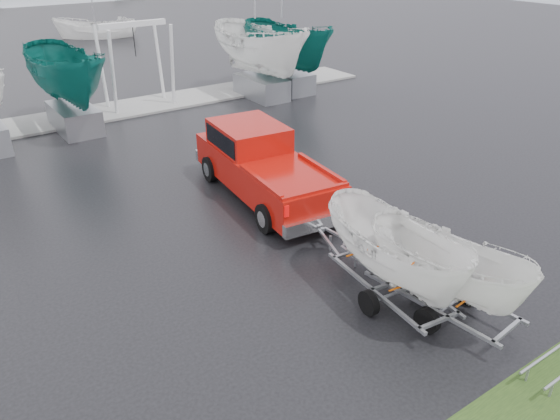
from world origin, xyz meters
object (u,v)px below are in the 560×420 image
object	(u,v)px
trailer_hitched	(401,197)
pickup_truck	(260,161)
trailer_parked	(455,217)
boat_hoist	(136,53)

from	to	relation	value
trailer_hitched	pickup_truck	bearing A→B (deg)	90.00
pickup_truck	trailer_hitched	size ratio (longest dim) A/B	1.36
pickup_truck	trailer_parked	bearing A→B (deg)	-85.10
trailer_parked	boat_hoist	xyz separation A→B (m)	(0.81, 19.82, 0.17)
trailer_parked	trailer_hitched	bearing A→B (deg)	112.46
pickup_truck	trailer_hitched	world-z (taller)	trailer_hitched
pickup_truck	boat_hoist	bearing A→B (deg)	92.97
trailer_hitched	boat_hoist	distance (m)	18.84
pickup_truck	boat_hoist	xyz separation A→B (m)	(0.65, 11.98, 1.52)
pickup_truck	trailer_parked	world-z (taller)	trailer_parked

